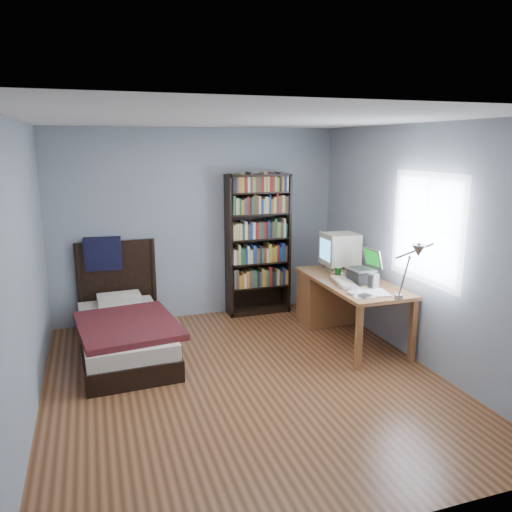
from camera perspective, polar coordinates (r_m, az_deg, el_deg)
name	(u,v)px	position (r m, az deg, el deg)	size (l,w,h in m)	color
room	(248,257)	(4.67, -0.98, -0.13)	(4.20, 4.24, 2.50)	#522F18
desk	(333,295)	(6.41, 8.78, -4.44)	(0.75, 1.63, 0.73)	brown
crt_monitor	(339,249)	(6.33, 9.50, 0.76)	(0.43, 0.40, 0.48)	beige
laptop	(362,273)	(5.87, 12.00, -1.89)	(0.33, 0.34, 0.39)	#2D2D30
desk_lamp	(416,256)	(4.83, 17.79, -0.01)	(0.26, 0.57, 0.68)	#99999E
keyboard	(344,282)	(5.78, 10.03, -2.97)	(0.19, 0.49, 0.03)	#B3AC95
speaker	(374,281)	(5.64, 13.30, -2.81)	(0.08, 0.08, 0.17)	gray
soda_can	(338,273)	(6.03, 9.33, -1.87)	(0.07, 0.07, 0.12)	#083707
mouse	(342,274)	(6.15, 9.77, -2.01)	(0.06, 0.11, 0.04)	silver
phone_silver	(342,287)	(5.59, 9.83, -3.55)	(0.06, 0.11, 0.02)	silver
phone_grey	(351,294)	(5.39, 10.82, -4.25)	(0.04, 0.08, 0.02)	gray
external_drive	(365,296)	(5.33, 12.34, -4.49)	(0.11, 0.11, 0.02)	gray
bookshelf	(258,245)	(6.76, 0.23, 1.31)	(0.86, 0.30, 1.90)	black
bed	(123,329)	(5.85, -14.92, -8.03)	(1.12, 2.03, 1.16)	black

